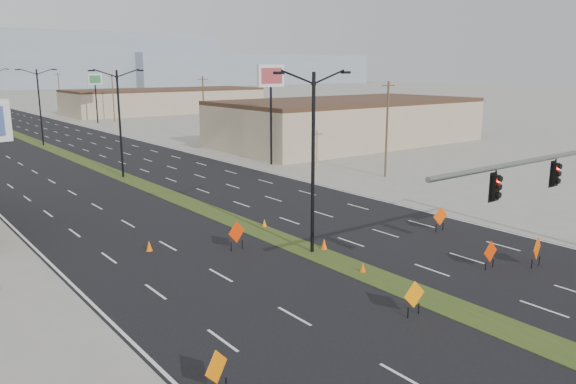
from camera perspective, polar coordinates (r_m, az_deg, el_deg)
ground at (r=24.67m, az=21.15°, el=-12.82°), size 600.00×600.00×0.00m
building_se_near at (r=77.91m, az=6.09°, el=6.96°), size 36.00×18.00×5.50m
building_se_far at (r=134.31m, az=-12.29°, el=8.95°), size 44.00×16.00×5.00m
mesa_east at (r=361.23m, az=-4.12°, el=12.30°), size 160.00×50.00×18.00m
signal_mast at (r=31.45m, az=26.94°, el=1.23°), size 16.30×0.60×8.00m
streetlight_0 at (r=30.64m, az=2.56°, el=3.51°), size 5.15×0.24×10.02m
streetlight_1 at (r=54.94m, az=-16.73°, el=7.00°), size 5.15×0.24×10.02m
streetlight_2 at (r=81.64m, az=-23.91°, el=8.10°), size 5.15×0.24×10.02m
utility_pole_0 at (r=53.82m, az=10.01°, el=6.43°), size 1.60×0.20×9.00m
utility_pole_1 at (r=81.55m, az=-8.58°, el=8.50°), size 1.60×0.20×9.00m
utility_pole_2 at (r=113.38m, az=-17.34°, el=9.17°), size 1.60×0.20×9.00m
utility_pole_3 at (r=146.66m, az=-22.21°, el=9.45°), size 1.60×0.20×9.00m
car_mid at (r=119.22m, az=-27.12°, el=6.56°), size 1.63×3.99×1.29m
construction_sign_0 at (r=18.72m, az=-7.29°, el=-17.38°), size 1.08×0.52×1.55m
construction_sign_1 at (r=24.34m, az=12.70°, el=-10.25°), size 1.17×0.12×1.56m
construction_sign_2 at (r=32.10m, az=-5.25°, el=-4.17°), size 1.26×0.38×1.72m
construction_sign_3 at (r=30.90m, az=19.86°, el=-5.81°), size 1.13×0.06×1.51m
construction_sign_4 at (r=32.00m, az=23.96°, el=-5.34°), size 1.23×0.36×1.68m
construction_sign_5 at (r=36.87m, az=15.20°, el=-2.46°), size 1.22×0.15×1.63m
cone_0 at (r=29.02m, az=7.62°, el=-7.62°), size 0.40×0.40×0.54m
cone_1 at (r=32.28m, az=3.69°, el=-5.33°), size 0.43×0.43×0.66m
cone_2 at (r=36.74m, az=-2.41°, el=-3.18°), size 0.43×0.43×0.54m
cone_3 at (r=32.95m, az=-13.92°, el=-5.34°), size 0.42×0.42×0.63m
pole_sign_east_near at (r=59.77m, az=-1.75°, el=11.03°), size 3.45×0.59×10.52m
pole_sign_east_far at (r=111.64m, az=-19.02°, el=10.41°), size 2.95×1.15×9.09m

